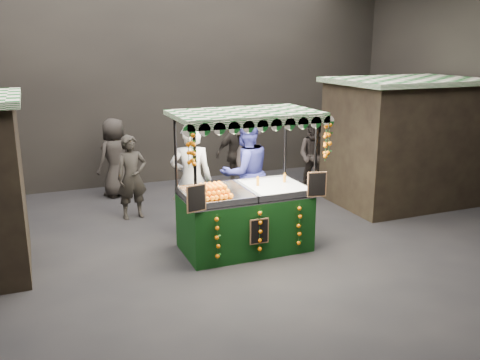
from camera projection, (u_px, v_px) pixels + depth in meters
name	position (u px, v px, depth m)	size (l,w,h in m)	color
ground	(234.00, 257.00, 8.23)	(12.00, 12.00, 0.00)	black
market_hall	(234.00, 37.00, 7.36)	(12.10, 10.10, 5.05)	black
neighbour_stall_right	(403.00, 141.00, 10.83)	(3.00, 2.20, 2.60)	black
juice_stall	(246.00, 208.00, 8.38)	(2.35, 1.38, 2.28)	black
vendor_grey	(191.00, 180.00, 9.00)	(0.84, 0.68, 1.97)	gray
vendor_blue	(246.00, 173.00, 9.40)	(1.07, 0.88, 2.02)	navy
shopper_0	(132.00, 177.00, 9.90)	(0.63, 0.46, 1.62)	black
shopper_1	(315.00, 156.00, 11.61)	(1.02, 1.01, 1.66)	black
shopper_2	(237.00, 154.00, 11.66)	(1.04, 0.46, 1.75)	#2A2522
shopper_3	(247.00, 162.00, 11.06)	(1.14, 1.24, 1.68)	#2B2523
shopper_4	(115.00, 158.00, 11.32)	(1.01, 0.91, 1.73)	black
shopper_5	(356.00, 149.00, 12.62)	(1.05, 1.52, 1.58)	#2C2724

